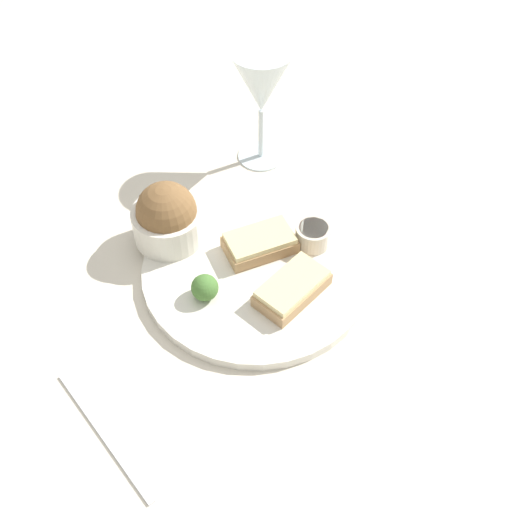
{
  "coord_description": "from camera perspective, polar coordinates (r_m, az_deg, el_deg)",
  "views": [
    {
      "loc": [
        0.46,
        0.27,
        0.65
      ],
      "look_at": [
        0.0,
        0.0,
        0.03
      ],
      "focal_mm": 45.0,
      "sensor_mm": 36.0,
      "label": 1
    }
  ],
  "objects": [
    {
      "name": "salad_bowl",
      "position": [
        0.85,
        -7.9,
        3.43
      ],
      "size": [
        0.09,
        0.09,
        0.09
      ],
      "color": "silver",
      "rests_on": "dinner_plate"
    },
    {
      "name": "ground_plane",
      "position": [
        0.84,
        0.0,
        -1.51
      ],
      "size": [
        4.0,
        4.0,
        0.0
      ],
      "primitive_type": "plane",
      "color": "beige"
    },
    {
      "name": "fork",
      "position": [
        0.74,
        -13.39,
        -15.16
      ],
      "size": [
        0.07,
        0.18,
        0.01
      ],
      "color": "silver",
      "rests_on": "ground_plane"
    },
    {
      "name": "wine_glass",
      "position": [
        0.93,
        0.48,
        14.96
      ],
      "size": [
        0.09,
        0.09,
        0.18
      ],
      "color": "silver",
      "rests_on": "ground_plane"
    },
    {
      "name": "sauce_ramekin",
      "position": [
        0.85,
        5.09,
        1.94
      ],
      "size": [
        0.05,
        0.05,
        0.03
      ],
      "color": "beige",
      "rests_on": "dinner_plate"
    },
    {
      "name": "cheese_toast_far",
      "position": [
        0.84,
        0.35,
        1.16
      ],
      "size": [
        0.11,
        0.1,
        0.03
      ],
      "color": "tan",
      "rests_on": "dinner_plate"
    },
    {
      "name": "garnish",
      "position": [
        0.79,
        -4.57,
        -2.82
      ],
      "size": [
        0.03,
        0.03,
        0.03
      ],
      "color": "#477533",
      "rests_on": "dinner_plate"
    },
    {
      "name": "dinner_plate",
      "position": [
        0.84,
        0.0,
        -1.21
      ],
      "size": [
        0.3,
        0.3,
        0.01
      ],
      "color": "silver",
      "rests_on": "ground_plane"
    },
    {
      "name": "cheese_toast_near",
      "position": [
        0.8,
        3.24,
        -2.87
      ],
      "size": [
        0.1,
        0.07,
        0.03
      ],
      "color": "tan",
      "rests_on": "dinner_plate"
    }
  ]
}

